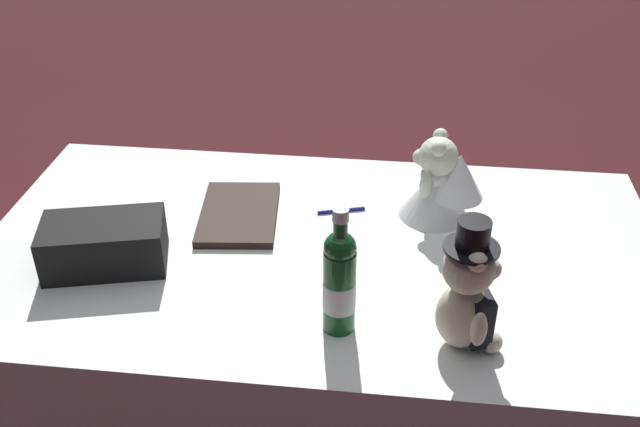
{
  "coord_description": "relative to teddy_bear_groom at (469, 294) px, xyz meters",
  "views": [
    {
      "loc": [
        0.17,
        -1.46,
        1.82
      ],
      "look_at": [
        0.0,
        0.0,
        0.88
      ],
      "focal_mm": 41.21,
      "sensor_mm": 36.0,
      "label": 1
    }
  ],
  "objects": [
    {
      "name": "champagne_bottle",
      "position": [
        -0.26,
        0.02,
        -0.0
      ],
      "size": [
        0.07,
        0.07,
        0.3
      ],
      "color": "#164A24",
      "rests_on": "reception_table"
    },
    {
      "name": "reception_table",
      "position": [
        -0.33,
        0.3,
        -0.52
      ],
      "size": [
        1.67,
        0.93,
        0.78
      ],
      "primitive_type": "cube",
      "color": "white",
      "rests_on": "ground_plane"
    },
    {
      "name": "teddy_bear_bride",
      "position": [
        -0.04,
        0.49,
        -0.03
      ],
      "size": [
        0.22,
        0.18,
        0.23
      ],
      "color": "white",
      "rests_on": "reception_table"
    },
    {
      "name": "guestbook",
      "position": [
        -0.56,
        0.42,
        -0.12
      ],
      "size": [
        0.22,
        0.31,
        0.02
      ],
      "primitive_type": "cube",
      "rotation": [
        0.0,
        0.0,
        0.1
      ],
      "color": "black",
      "rests_on": "reception_table"
    },
    {
      "name": "signing_pen",
      "position": [
        -0.29,
        0.47,
        -0.12
      ],
      "size": [
        0.13,
        0.05,
        0.01
      ],
      "color": "navy",
      "rests_on": "reception_table"
    },
    {
      "name": "gift_case_black",
      "position": [
        -0.82,
        0.18,
        -0.07
      ],
      "size": [
        0.31,
        0.22,
        0.12
      ],
      "color": "black",
      "rests_on": "reception_table"
    },
    {
      "name": "teddy_bear_groom",
      "position": [
        0.0,
        0.0,
        0.0
      ],
      "size": [
        0.14,
        0.14,
        0.3
      ],
      "color": "beige",
      "rests_on": "reception_table"
    }
  ]
}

